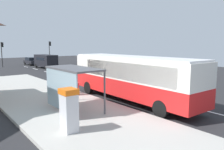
{
  "coord_description": "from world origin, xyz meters",
  "views": [
    {
      "loc": [
        -12.26,
        -12.03,
        4.01
      ],
      "look_at": [
        -1.0,
        2.05,
        1.5
      ],
      "focal_mm": 35.01,
      "sensor_mm": 36.0,
      "label": 1
    }
  ],
  "objects_px": {
    "sedan_near": "(31,61)",
    "recycling_bin_orange": "(67,86)",
    "ticket_machine": "(69,110)",
    "recycling_bin_red": "(76,89)",
    "traffic_light_near_side": "(50,49)",
    "recycling_bin_green": "(63,85)",
    "bus_shelter": "(69,78)",
    "traffic_light_far_side": "(2,50)",
    "bus": "(130,76)",
    "white_van": "(46,60)",
    "recycling_bin_yellow": "(71,87)"
  },
  "relations": [
    {
      "from": "ticket_machine",
      "to": "recycling_bin_red",
      "type": "height_order",
      "value": "ticket_machine"
    },
    {
      "from": "sedan_near",
      "to": "recycling_bin_orange",
      "type": "distance_m",
      "value": 28.69
    },
    {
      "from": "recycling_bin_yellow",
      "to": "traffic_light_far_side",
      "type": "height_order",
      "value": "traffic_light_far_side"
    },
    {
      "from": "traffic_light_near_side",
      "to": "recycling_bin_red",
      "type": "bearing_deg",
      "value": -109.32
    },
    {
      "from": "ticket_machine",
      "to": "recycling_bin_green",
      "type": "xyz_separation_m",
      "value": [
        3.74,
        8.21,
        -0.52
      ]
    },
    {
      "from": "ticket_machine",
      "to": "sedan_near",
      "type": "bearing_deg",
      "value": 73.89
    },
    {
      "from": "ticket_machine",
      "to": "recycling_bin_green",
      "type": "distance_m",
      "value": 9.04
    },
    {
      "from": "sedan_near",
      "to": "traffic_light_far_side",
      "type": "height_order",
      "value": "traffic_light_far_side"
    },
    {
      "from": "white_van",
      "to": "traffic_light_far_side",
      "type": "height_order",
      "value": "traffic_light_far_side"
    },
    {
      "from": "bus_shelter",
      "to": "traffic_light_far_side",
      "type": "bearing_deg",
      "value": 84.02
    },
    {
      "from": "recycling_bin_green",
      "to": "traffic_light_near_side",
      "type": "bearing_deg",
      "value": 69.22
    },
    {
      "from": "bus_shelter",
      "to": "ticket_machine",
      "type": "bearing_deg",
      "value": -117.89
    },
    {
      "from": "recycling_bin_red",
      "to": "recycling_bin_orange",
      "type": "distance_m",
      "value": 1.4
    },
    {
      "from": "sedan_near",
      "to": "recycling_bin_orange",
      "type": "height_order",
      "value": "sedan_near"
    },
    {
      "from": "bus",
      "to": "white_van",
      "type": "height_order",
      "value": "bus"
    },
    {
      "from": "recycling_bin_orange",
      "to": "traffic_light_far_side",
      "type": "height_order",
      "value": "traffic_light_far_side"
    },
    {
      "from": "recycling_bin_orange",
      "to": "recycling_bin_green",
      "type": "height_order",
      "value": "same"
    },
    {
      "from": "bus",
      "to": "recycling_bin_orange",
      "type": "xyz_separation_m",
      "value": [
        -2.49,
        4.84,
        -1.19
      ]
    },
    {
      "from": "ticket_machine",
      "to": "bus_shelter",
      "type": "relative_size",
      "value": 0.48
    },
    {
      "from": "traffic_light_near_side",
      "to": "bus_shelter",
      "type": "relative_size",
      "value": 1.17
    },
    {
      "from": "sedan_near",
      "to": "recycling_bin_red",
      "type": "relative_size",
      "value": 4.7
    },
    {
      "from": "traffic_light_near_side",
      "to": "recycling_bin_green",
      "type": "bearing_deg",
      "value": -110.78
    },
    {
      "from": "bus",
      "to": "traffic_light_near_side",
      "type": "height_order",
      "value": "traffic_light_near_side"
    },
    {
      "from": "bus_shelter",
      "to": "bus",
      "type": "bearing_deg",
      "value": -2.6
    },
    {
      "from": "recycling_bin_yellow",
      "to": "bus_shelter",
      "type": "height_order",
      "value": "bus_shelter"
    },
    {
      "from": "ticket_machine",
      "to": "recycling_bin_yellow",
      "type": "relative_size",
      "value": 2.04
    },
    {
      "from": "recycling_bin_red",
      "to": "traffic_light_far_side",
      "type": "xyz_separation_m",
      "value": [
        1.11,
        28.47,
        2.36
      ]
    },
    {
      "from": "traffic_light_far_side",
      "to": "recycling_bin_yellow",
      "type": "bearing_deg",
      "value": -92.28
    },
    {
      "from": "traffic_light_far_side",
      "to": "bus",
      "type": "bearing_deg",
      "value": -87.52
    },
    {
      "from": "white_van",
      "to": "traffic_light_far_side",
      "type": "bearing_deg",
      "value": 128.14
    },
    {
      "from": "traffic_light_far_side",
      "to": "bus_shelter",
      "type": "xyz_separation_m",
      "value": [
        -3.32,
        -31.7,
        -0.92
      ]
    },
    {
      "from": "recycling_bin_yellow",
      "to": "ticket_machine",
      "type": "bearing_deg",
      "value": -118.76
    },
    {
      "from": "white_van",
      "to": "recycling_bin_orange",
      "type": "height_order",
      "value": "white_van"
    },
    {
      "from": "bus",
      "to": "traffic_light_near_side",
      "type": "distance_m",
      "value": 31.96
    },
    {
      "from": "traffic_light_near_side",
      "to": "bus_shelter",
      "type": "height_order",
      "value": "traffic_light_near_side"
    },
    {
      "from": "recycling_bin_red",
      "to": "sedan_near",
      "type": "bearing_deg",
      "value": 77.51
    },
    {
      "from": "white_van",
      "to": "recycling_bin_orange",
      "type": "bearing_deg",
      "value": -107.48
    },
    {
      "from": "recycling_bin_orange",
      "to": "recycling_bin_green",
      "type": "xyz_separation_m",
      "value": [
        0.0,
        0.7,
        0.0
      ]
    },
    {
      "from": "recycling_bin_green",
      "to": "traffic_light_near_side",
      "type": "relative_size",
      "value": 0.2
    },
    {
      "from": "recycling_bin_orange",
      "to": "recycling_bin_green",
      "type": "distance_m",
      "value": 0.7
    },
    {
      "from": "sedan_near",
      "to": "traffic_light_far_side",
      "type": "relative_size",
      "value": 0.99
    },
    {
      "from": "bus",
      "to": "bus_shelter",
      "type": "relative_size",
      "value": 2.76
    },
    {
      "from": "ticket_machine",
      "to": "bus_shelter",
      "type": "distance_m",
      "value": 3.39
    },
    {
      "from": "ticket_machine",
      "to": "recycling_bin_red",
      "type": "bearing_deg",
      "value": 58.55
    },
    {
      "from": "recycling_bin_orange",
      "to": "recycling_bin_green",
      "type": "relative_size",
      "value": 1.0
    },
    {
      "from": "recycling_bin_orange",
      "to": "traffic_light_far_side",
      "type": "bearing_deg",
      "value": 87.66
    },
    {
      "from": "recycling_bin_red",
      "to": "traffic_light_near_side",
      "type": "distance_m",
      "value": 29.43
    },
    {
      "from": "recycling_bin_green",
      "to": "traffic_light_far_side",
      "type": "height_order",
      "value": "traffic_light_far_side"
    },
    {
      "from": "ticket_machine",
      "to": "traffic_light_far_side",
      "type": "relative_size",
      "value": 0.43
    },
    {
      "from": "bus",
      "to": "traffic_light_far_side",
      "type": "distance_m",
      "value": 31.96
    }
  ]
}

